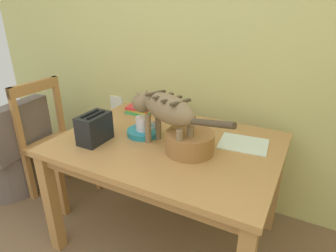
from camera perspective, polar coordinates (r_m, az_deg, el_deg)
wall_rear at (r=2.13m, az=9.67°, el=16.51°), size 4.52×0.11×2.50m
dining_table at (r=1.75m, az=0.00°, el=-5.58°), size 1.28×0.94×0.73m
cat at (r=1.57m, az=-0.77°, el=3.26°), size 0.69×0.33×0.32m
saucer_bowl at (r=1.80m, az=-4.85°, el=-1.21°), size 0.21×0.21×0.03m
coffee_mug at (r=1.77m, az=-4.83°, el=0.49°), size 0.13×0.09×0.08m
magazine at (r=1.74m, az=14.72°, el=-3.41°), size 0.29×0.25×0.01m
book_stack at (r=2.15m, az=-5.74°, el=3.20°), size 0.19×0.14×0.05m
wicker_basket at (r=1.58m, az=4.33°, el=-3.17°), size 0.27×0.27×0.12m
toaster at (r=1.73m, az=-14.36°, el=-0.43°), size 0.12×0.20×0.18m
wooden_chair_near at (r=2.46m, az=-21.21°, el=-3.19°), size 0.44×0.44×0.94m
wicker_armchair at (r=2.81m, az=-29.04°, el=-5.56°), size 0.63×0.65×0.78m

